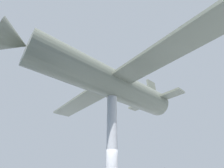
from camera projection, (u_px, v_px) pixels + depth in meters
The scene contains 2 objects.
support_pylon_central at pixel (112, 143), 8.54m from camera, with size 0.63×0.63×5.75m.
suspended_airplane at pixel (109, 82), 10.38m from camera, with size 16.66×12.81×3.23m.
Camera 1 is at (-7.12, 5.59, 1.39)m, focal length 24.00 mm.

